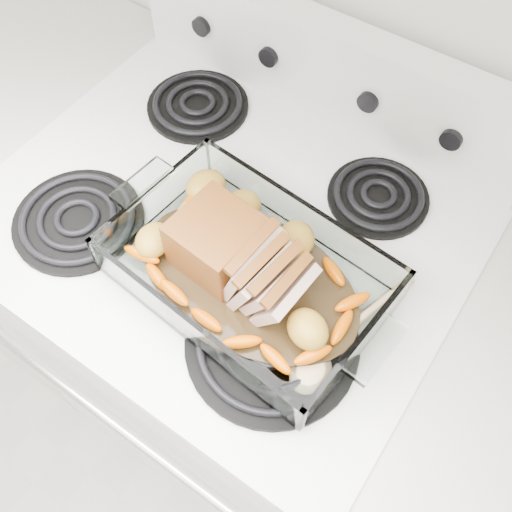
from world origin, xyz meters
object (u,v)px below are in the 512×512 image
Objects in this scene: counter_left at (38,201)px; counter_right at (508,501)px; electric_range at (238,326)px; baking_dish at (248,275)px; pork_roast at (231,254)px.

counter_left is 1.33m from counter_right.
electric_range is 1.20× the size of counter_left.
baking_dish is 0.04m from pork_roast.
pork_roast is (-0.59, -0.10, 0.53)m from counter_right.
electric_range reaches higher than pork_roast.
counter_right is (0.66, -0.00, -0.02)m from electric_range.
counter_left is 2.37× the size of baking_dish.
electric_range is 5.26× the size of pork_roast.
baking_dish is at bearing -1.62° from pork_roast.
electric_range is 2.85× the size of baking_dish.
counter_right is at bearing 7.87° from pork_roast.
electric_range reaches higher than counter_right.
baking_dish reaches higher than counter_right.
counter_right is at bearing 15.16° from baking_dish.
electric_range is at bearing 125.69° from pork_roast.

